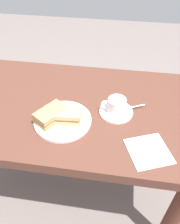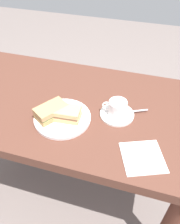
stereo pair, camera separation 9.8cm
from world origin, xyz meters
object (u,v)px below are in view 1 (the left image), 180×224
at_px(coffee_saucer, 116,112).
at_px(coffee_cup, 116,105).
at_px(sandwich_plate, 63,120).
at_px(sandwich_back, 51,115).
at_px(sandwich_front, 63,115).
at_px(dining_table, 68,122).
at_px(spoon, 132,107).
at_px(napkin, 149,151).

relative_size(coffee_saucer, coffee_cup, 1.38).
distance_m(sandwich_plate, coffee_saucer, 0.24).
bearing_deg(sandwich_back, sandwich_front, 4.67).
xyz_separation_m(dining_table, sandwich_plate, (0.01, -0.11, 0.13)).
height_order(sandwich_plate, sandwich_back, sandwich_back).
bearing_deg(coffee_cup, dining_table, 174.62).
xyz_separation_m(dining_table, coffee_cup, (0.23, -0.02, 0.17)).
bearing_deg(spoon, sandwich_plate, -156.82).
height_order(sandwich_front, napkin, sandwich_front).
bearing_deg(sandwich_front, dining_table, 97.55).
bearing_deg(sandwich_plate, sandwich_front, -23.11).
distance_m(coffee_cup, napkin, 0.25).
height_order(coffee_saucer, spoon, spoon).
bearing_deg(coffee_cup, sandwich_front, -156.52).
height_order(sandwich_plate, sandwich_front, sandwich_front).
bearing_deg(coffee_saucer, sandwich_front, -156.69).
bearing_deg(coffee_cup, sandwich_plate, -157.43).
height_order(spoon, napkin, spoon).
relative_size(sandwich_plate, sandwich_back, 1.59).
distance_m(sandwich_plate, sandwich_back, 0.06).
height_order(sandwich_plate, spoon, spoon).
relative_size(sandwich_front, napkin, 1.03).
xyz_separation_m(coffee_cup, napkin, (0.14, -0.20, -0.04)).
bearing_deg(napkin, sandwich_back, 166.06).
relative_size(dining_table, napkin, 8.44).
bearing_deg(spoon, sandwich_front, -156.13).
xyz_separation_m(coffee_saucer, coffee_cup, (-0.00, -0.00, 0.04)).
bearing_deg(sandwich_front, spoon, 23.87).
relative_size(sandwich_back, coffee_saucer, 1.03).
distance_m(dining_table, sandwich_back, 0.20).
xyz_separation_m(coffee_cup, spoon, (0.07, 0.03, -0.03)).
relative_size(sandwich_front, coffee_cup, 1.42).
bearing_deg(coffee_saucer, spoon, 25.65).
bearing_deg(coffee_cup, spoon, 25.07).
relative_size(sandwich_back, spoon, 1.65).
relative_size(sandwich_front, sandwich_back, 1.00).
xyz_separation_m(sandwich_back, spoon, (0.33, 0.13, -0.03)).
bearing_deg(dining_table, coffee_cup, -5.38).
xyz_separation_m(sandwich_back, coffee_saucer, (0.27, 0.10, -0.03)).
distance_m(coffee_saucer, napkin, 0.24).
height_order(dining_table, sandwich_plate, sandwich_plate).
bearing_deg(sandwich_front, sandwich_back, -175.33).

